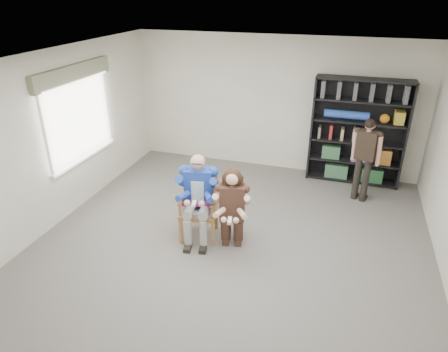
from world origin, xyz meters
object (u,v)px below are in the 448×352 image
(standing_man, at_px, (364,161))
(kneeling_woman, at_px, (232,210))
(seated_man, at_px, (198,197))
(bookshelf, at_px, (357,132))
(armchair, at_px, (199,206))

(standing_man, bearing_deg, kneeling_woman, -112.37)
(seated_man, distance_m, kneeling_woman, 0.60)
(kneeling_woman, bearing_deg, seated_man, 156.71)
(bookshelf, bearing_deg, armchair, -128.68)
(armchair, distance_m, seated_man, 0.16)
(armchair, xyz_separation_m, standing_man, (2.43, 2.03, 0.26))
(seated_man, bearing_deg, armchair, -101.60)
(armchair, relative_size, standing_man, 0.68)
(armchair, height_order, kneeling_woman, kneeling_woman)
(kneeling_woman, bearing_deg, bookshelf, 48.64)
(bookshelf, xyz_separation_m, standing_man, (0.16, -0.81, -0.25))
(bookshelf, bearing_deg, seated_man, -128.68)
(kneeling_woman, bearing_deg, armchair, 156.71)
(seated_man, height_order, bookshelf, bookshelf)
(bookshelf, bearing_deg, standing_man, -78.55)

